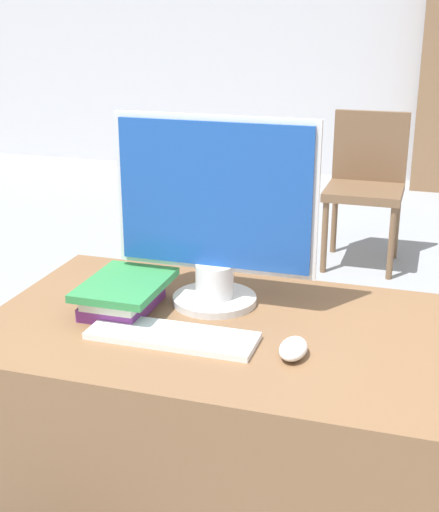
{
  "coord_description": "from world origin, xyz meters",
  "views": [
    {
      "loc": [
        0.41,
        -1.19,
        1.49
      ],
      "look_at": [
        -0.06,
        0.33,
        0.92
      ],
      "focal_mm": 50.0,
      "sensor_mm": 36.0,
      "label": 1
    }
  ],
  "objects_px": {
    "keyboard": "(172,336)",
    "far_chair": "(366,179)",
    "mouse": "(293,349)",
    "book_stack": "(124,293)",
    "monitor": "(215,215)"
  },
  "relations": [
    {
      "from": "mouse",
      "to": "far_chair",
      "type": "distance_m",
      "value": 2.77
    },
    {
      "from": "book_stack",
      "to": "far_chair",
      "type": "height_order",
      "value": "far_chair"
    },
    {
      "from": "keyboard",
      "to": "far_chair",
      "type": "distance_m",
      "value": 2.77
    },
    {
      "from": "mouse",
      "to": "far_chair",
      "type": "xyz_separation_m",
      "value": [
        -0.12,
        2.76,
        -0.23
      ]
    },
    {
      "from": "keyboard",
      "to": "far_chair",
      "type": "relative_size",
      "value": 0.46
    },
    {
      "from": "keyboard",
      "to": "mouse",
      "type": "height_order",
      "value": "mouse"
    },
    {
      "from": "book_stack",
      "to": "mouse",
      "type": "bearing_deg",
      "value": -15.47
    },
    {
      "from": "keyboard",
      "to": "mouse",
      "type": "xyz_separation_m",
      "value": [
        0.3,
        -0.0,
        0.01
      ]
    },
    {
      "from": "book_stack",
      "to": "far_chair",
      "type": "distance_m",
      "value": 2.66
    },
    {
      "from": "keyboard",
      "to": "far_chair",
      "type": "height_order",
      "value": "far_chair"
    },
    {
      "from": "keyboard",
      "to": "far_chair",
      "type": "xyz_separation_m",
      "value": [
        0.17,
        2.76,
        -0.22
      ]
    },
    {
      "from": "mouse",
      "to": "far_chair",
      "type": "bearing_deg",
      "value": 92.54
    },
    {
      "from": "monitor",
      "to": "mouse",
      "type": "height_order",
      "value": "monitor"
    },
    {
      "from": "monitor",
      "to": "mouse",
      "type": "bearing_deg",
      "value": -42.48
    },
    {
      "from": "monitor",
      "to": "keyboard",
      "type": "height_order",
      "value": "monitor"
    }
  ]
}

